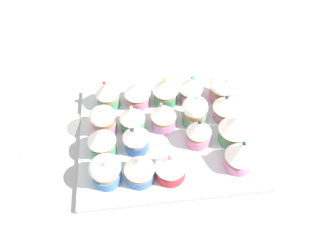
{
  "coord_description": "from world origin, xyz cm",
  "views": [
    {
      "loc": [
        -5.42,
        -45.66,
        61.35
      ],
      "look_at": [
        0.0,
        0.0,
        4.2
      ],
      "focal_mm": 35.48,
      "sensor_mm": 36.0,
      "label": 1
    }
  ],
  "objects_px": {
    "cupcake_0": "(106,171)",
    "cupcake_10": "(164,115)",
    "cupcake_11": "(195,111)",
    "cupcake_14": "(137,94)",
    "cupcake_1": "(139,168)",
    "cupcake_3": "(241,155)",
    "cupcake_16": "(191,89)",
    "cupcake_4": "(102,141)",
    "cupcake_8": "(103,120)",
    "cupcake_9": "(132,118)",
    "cupcake_5": "(136,137)",
    "baking_tray": "(168,136)",
    "cupcake_15": "(166,90)",
    "napkin": "(52,136)",
    "cupcake_7": "(234,128)",
    "cupcake_13": "(108,94)",
    "cupcake_12": "(227,107)",
    "cupcake_6": "(199,132)",
    "cupcake_2": "(171,167)",
    "cupcake_17": "(222,89)"
  },
  "relations": [
    {
      "from": "cupcake_12",
      "to": "cupcake_6",
      "type": "bearing_deg",
      "value": -139.47
    },
    {
      "from": "cupcake_16",
      "to": "baking_tray",
      "type": "bearing_deg",
      "value": -123.86
    },
    {
      "from": "baking_tray",
      "to": "cupcake_5",
      "type": "xyz_separation_m",
      "value": [
        -0.07,
        -0.03,
        0.04
      ]
    },
    {
      "from": "cupcake_1",
      "to": "cupcake_7",
      "type": "xyz_separation_m",
      "value": [
        0.21,
        0.07,
        0.0
      ]
    },
    {
      "from": "cupcake_8",
      "to": "cupcake_11",
      "type": "distance_m",
      "value": 0.21
    },
    {
      "from": "cupcake_12",
      "to": "cupcake_15",
      "type": "bearing_deg",
      "value": 153.82
    },
    {
      "from": "cupcake_1",
      "to": "cupcake_3",
      "type": "relative_size",
      "value": 1.0
    },
    {
      "from": "cupcake_2",
      "to": "cupcake_5",
      "type": "relative_size",
      "value": 0.89
    },
    {
      "from": "cupcake_14",
      "to": "cupcake_6",
      "type": "bearing_deg",
      "value": -46.88
    },
    {
      "from": "cupcake_10",
      "to": "napkin",
      "type": "bearing_deg",
      "value": 178.6
    },
    {
      "from": "cupcake_9",
      "to": "cupcake_16",
      "type": "xyz_separation_m",
      "value": [
        0.14,
        0.07,
        0.0
      ]
    },
    {
      "from": "cupcake_8",
      "to": "cupcake_5",
      "type": "bearing_deg",
      "value": -40.31
    },
    {
      "from": "cupcake_11",
      "to": "cupcake_12",
      "type": "height_order",
      "value": "cupcake_11"
    },
    {
      "from": "cupcake_1",
      "to": "cupcake_10",
      "type": "xyz_separation_m",
      "value": [
        0.06,
        0.13,
        -0.0
      ]
    },
    {
      "from": "cupcake_6",
      "to": "cupcake_11",
      "type": "distance_m",
      "value": 0.06
    },
    {
      "from": "cupcake_5",
      "to": "cupcake_13",
      "type": "height_order",
      "value": "cupcake_5"
    },
    {
      "from": "cupcake_0",
      "to": "cupcake_9",
      "type": "xyz_separation_m",
      "value": [
        0.06,
        0.13,
        0.0
      ]
    },
    {
      "from": "cupcake_15",
      "to": "napkin",
      "type": "relative_size",
      "value": 0.52
    },
    {
      "from": "cupcake_2",
      "to": "cupcake_11",
      "type": "bearing_deg",
      "value": 62.07
    },
    {
      "from": "cupcake_7",
      "to": "cupcake_15",
      "type": "xyz_separation_m",
      "value": [
        -0.13,
        0.13,
        -0.0
      ]
    },
    {
      "from": "baking_tray",
      "to": "cupcake_8",
      "type": "distance_m",
      "value": 0.15
    },
    {
      "from": "cupcake_7",
      "to": "cupcake_2",
      "type": "bearing_deg",
      "value": -153.26
    },
    {
      "from": "cupcake_3",
      "to": "cupcake_8",
      "type": "relative_size",
      "value": 1.07
    },
    {
      "from": "cupcake_1",
      "to": "cupcake_7",
      "type": "bearing_deg",
      "value": 19.34
    },
    {
      "from": "cupcake_0",
      "to": "cupcake_10",
      "type": "height_order",
      "value": "cupcake_10"
    },
    {
      "from": "cupcake_1",
      "to": "cupcake_17",
      "type": "bearing_deg",
      "value": 43.37
    },
    {
      "from": "cupcake_0",
      "to": "cupcake_12",
      "type": "xyz_separation_m",
      "value": [
        0.28,
        0.14,
        -0.0
      ]
    },
    {
      "from": "cupcake_15",
      "to": "cupcake_10",
      "type": "bearing_deg",
      "value": -99.94
    },
    {
      "from": "cupcake_0",
      "to": "cupcake_3",
      "type": "xyz_separation_m",
      "value": [
        0.27,
        0.0,
        0.0
      ]
    },
    {
      "from": "cupcake_7",
      "to": "cupcake_9",
      "type": "distance_m",
      "value": 0.23
    },
    {
      "from": "cupcake_4",
      "to": "cupcake_7",
      "type": "bearing_deg",
      "value": -0.23
    },
    {
      "from": "cupcake_10",
      "to": "cupcake_1",
      "type": "bearing_deg",
      "value": -115.51
    },
    {
      "from": "cupcake_7",
      "to": "cupcake_10",
      "type": "height_order",
      "value": "cupcake_7"
    },
    {
      "from": "cupcake_13",
      "to": "cupcake_14",
      "type": "height_order",
      "value": "cupcake_13"
    },
    {
      "from": "cupcake_5",
      "to": "cupcake_11",
      "type": "height_order",
      "value": "cupcake_11"
    },
    {
      "from": "napkin",
      "to": "cupcake_12",
      "type": "bearing_deg",
      "value": 0.48
    },
    {
      "from": "cupcake_9",
      "to": "baking_tray",
      "type": "bearing_deg",
      "value": -19.54
    },
    {
      "from": "cupcake_8",
      "to": "cupcake_7",
      "type": "bearing_deg",
      "value": -12.26
    },
    {
      "from": "cupcake_9",
      "to": "cupcake_5",
      "type": "bearing_deg",
      "value": -84.84
    },
    {
      "from": "cupcake_0",
      "to": "cupcake_16",
      "type": "height_order",
      "value": "cupcake_16"
    },
    {
      "from": "cupcake_2",
      "to": "cupcake_5",
      "type": "xyz_separation_m",
      "value": [
        -0.06,
        0.08,
        0.01
      ]
    },
    {
      "from": "cupcake_5",
      "to": "cupcake_14",
      "type": "height_order",
      "value": "cupcake_5"
    },
    {
      "from": "cupcake_1",
      "to": "cupcake_5",
      "type": "xyz_separation_m",
      "value": [
        -0.0,
        0.08,
        0.0
      ]
    },
    {
      "from": "cupcake_4",
      "to": "cupcake_10",
      "type": "distance_m",
      "value": 0.15
    },
    {
      "from": "cupcake_9",
      "to": "cupcake_12",
      "type": "xyz_separation_m",
      "value": [
        0.22,
        0.01,
        -0.0
      ]
    },
    {
      "from": "cupcake_4",
      "to": "cupcake_8",
      "type": "bearing_deg",
      "value": 87.49
    },
    {
      "from": "cupcake_3",
      "to": "cupcake_7",
      "type": "relative_size",
      "value": 0.97
    },
    {
      "from": "cupcake_1",
      "to": "cupcake_13",
      "type": "xyz_separation_m",
      "value": [
        -0.06,
        0.21,
        -0.0
      ]
    },
    {
      "from": "cupcake_7",
      "to": "napkin",
      "type": "distance_m",
      "value": 0.41
    },
    {
      "from": "cupcake_11",
      "to": "cupcake_14",
      "type": "xyz_separation_m",
      "value": [
        -0.13,
        0.07,
        -0.0
      ]
    }
  ]
}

